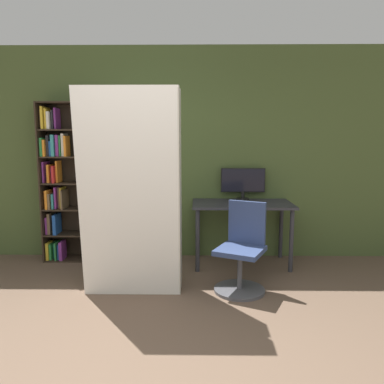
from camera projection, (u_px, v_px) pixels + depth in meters
wall_back at (168, 154)px, 4.84m from camera, size 8.00×0.06×2.70m
desk at (242, 211)px, 4.57m from camera, size 1.21×0.66×0.77m
monitor at (243, 182)px, 4.75m from camera, size 0.56×0.16×0.40m
office_chair at (242, 256)px, 3.83m from camera, size 0.59×0.59×0.91m
bookshelf at (65, 182)px, 4.74m from camera, size 0.68×0.33×1.99m
mattress_near at (131, 194)px, 3.62m from camera, size 0.97×0.39×2.04m
mattress_far at (135, 191)px, 3.83m from camera, size 0.97×0.32×2.04m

